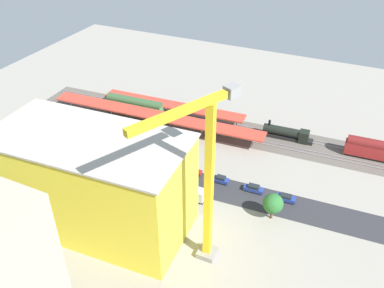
{
  "coord_description": "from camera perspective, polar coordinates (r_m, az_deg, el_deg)",
  "views": [
    {
      "loc": [
        -41.11,
        79.18,
        65.82
      ],
      "look_at": [
        -5.42,
        0.63,
        8.35
      ],
      "focal_mm": 38.57,
      "sensor_mm": 36.0,
      "label": 1
    }
  ],
  "objects": [
    {
      "name": "track_rails",
      "position": [
        127.36,
        1.98,
        2.63
      ],
      "size": [
        113.64,
        12.63,
        0.12
      ],
      "color": "#9E9EA8",
      "rests_on": "ground"
    },
    {
      "name": "street_asphalt",
      "position": [
        107.13,
        -3.69,
        -4.32
      ],
      "size": [
        114.05,
        14.14,
        0.01
      ],
      "primitive_type": "cube",
      "rotation": [
        0.0,
        0.0,
        0.05
      ],
      "color": "#2D2D33",
      "rests_on": "ground"
    },
    {
      "name": "construction_building",
      "position": [
        89.61,
        -13.47,
        -5.25
      ],
      "size": [
        40.82,
        21.17,
        21.77
      ],
      "primitive_type": "cube",
      "rotation": [
        0.0,
        0.0,
        0.05
      ],
      "color": "yellow",
      "rests_on": "ground"
    },
    {
      "name": "locomotive",
      "position": [
        123.29,
        13.18,
        1.39
      ],
      "size": [
        14.61,
        3.29,
        5.0
      ],
      "color": "black",
      "rests_on": "ground"
    },
    {
      "name": "parked_car_3",
      "position": [
        107.0,
        0.1,
        -3.77
      ],
      "size": [
        4.87,
        2.09,
        1.73
      ],
      "color": "black",
      "rests_on": "ground"
    },
    {
      "name": "street_tree_3",
      "position": [
        114.6,
        -16.95,
        -0.11
      ],
      "size": [
        5.78,
        5.78,
        7.75
      ],
      "color": "brown",
      "rests_on": "ground"
    },
    {
      "name": "construction_roof_slab",
      "position": [
        83.28,
        -14.46,
        0.71
      ],
      "size": [
        41.45,
        21.8,
        0.4
      ],
      "primitive_type": "cube",
      "rotation": [
        0.0,
        0.0,
        0.05
      ],
      "color": "#B7B2A8",
      "rests_on": "construction_building"
    },
    {
      "name": "box_truck_0",
      "position": [
        99.25,
        -0.64,
        -6.68
      ],
      "size": [
        8.87,
        2.66,
        3.14
      ],
      "color": "black",
      "rests_on": "ground"
    },
    {
      "name": "platform_canopy_near",
      "position": [
        124.99,
        -5.22,
        4.03
      ],
      "size": [
        68.09,
        8.52,
        4.53
      ],
      "color": "#C63D2D",
      "rests_on": "ground"
    },
    {
      "name": "ground_plane",
      "position": [
        110.86,
        -2.42,
        -2.78
      ],
      "size": [
        182.01,
        182.01,
        0.0
      ],
      "primitive_type": "plane",
      "color": "gray",
      "rests_on": "ground"
    },
    {
      "name": "passenger_coach",
      "position": [
        121.84,
        24.64,
        -0.79
      ],
      "size": [
        18.41,
        3.87,
        5.8
      ],
      "color": "black",
      "rests_on": "ground"
    },
    {
      "name": "street_tree_0",
      "position": [
        93.85,
        11.14,
        -8.09
      ],
      "size": [
        4.58,
        4.58,
        6.6
      ],
      "color": "brown",
      "rests_on": "ground"
    },
    {
      "name": "freight_coach_far",
      "position": [
        133.2,
        -7.93,
        5.27
      ],
      "size": [
        19.72,
        3.78,
        6.02
      ],
      "color": "black",
      "rests_on": "ground"
    },
    {
      "name": "parked_car_2",
      "position": [
        104.38,
        4.01,
        -4.95
      ],
      "size": [
        4.06,
        1.88,
        1.82
      ],
      "color": "black",
      "rests_on": "ground"
    },
    {
      "name": "street_tree_2",
      "position": [
        107.18,
        -12.45,
        -1.55
      ],
      "size": [
        4.47,
        4.47,
        7.67
      ],
      "color": "brown",
      "rests_on": "ground"
    },
    {
      "name": "parked_car_1",
      "position": [
        102.49,
        8.51,
        -6.14
      ],
      "size": [
        4.81,
        1.88,
        1.86
      ],
      "color": "black",
      "rests_on": "ground"
    },
    {
      "name": "rail_bed",
      "position": [
        127.45,
        1.98,
        2.56
      ],
      "size": [
        114.27,
        19.06,
        0.01
      ],
      "primitive_type": "cube",
      "rotation": [
        0.0,
        0.0,
        0.05
      ],
      "color": "#5B544C",
      "rests_on": "ground"
    },
    {
      "name": "parked_car_0",
      "position": [
        101.31,
        12.83,
        -7.31
      ],
      "size": [
        4.77,
        2.1,
        1.7
      ],
      "color": "black",
      "rests_on": "ground"
    },
    {
      "name": "parked_car_4",
      "position": [
        109.75,
        -3.55,
        -2.75
      ],
      "size": [
        4.46,
        2.24,
        1.74
      ],
      "color": "black",
      "rests_on": "ground"
    },
    {
      "name": "platform_canopy_far",
      "position": [
        130.11,
        -2.68,
        5.36
      ],
      "size": [
        46.75,
        7.08,
        4.46
      ],
      "color": "#C63D2D",
      "rests_on": "ground"
    },
    {
      "name": "traffic_light",
      "position": [
        111.38,
        -6.18,
        -0.18
      ],
      "size": [
        0.5,
        0.36,
        6.21
      ],
      "color": "#333333",
      "rests_on": "ground"
    },
    {
      "name": "street_tree_1",
      "position": [
        117.28,
        -19.51,
        0.77
      ],
      "size": [
        6.14,
        6.14,
        8.93
      ],
      "color": "brown",
      "rests_on": "ground"
    },
    {
      "name": "tower_crane",
      "position": [
        72.65,
        1.76,
        -4.51
      ],
      "size": [
        10.82,
        20.13,
        36.77
      ],
      "color": "gray",
      "rests_on": "ground"
    },
    {
      "name": "parked_car_5",
      "position": [
        113.06,
        -7.21,
        -1.76
      ],
      "size": [
        4.44,
        1.8,
        1.71
      ],
      "color": "black",
      "rests_on": "ground"
    }
  ]
}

